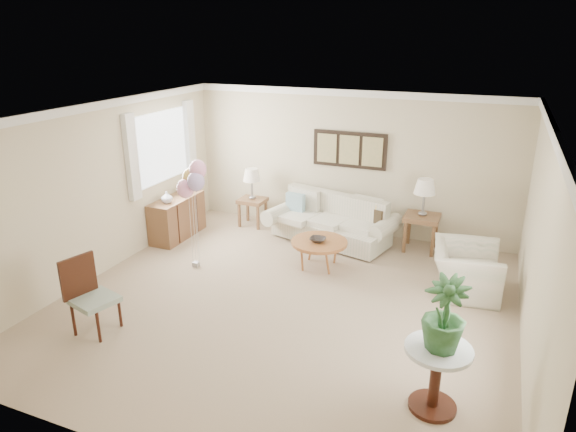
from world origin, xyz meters
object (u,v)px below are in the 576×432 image
at_px(coffee_table, 319,243).
at_px(balloon_cluster, 193,180).
at_px(armchair, 466,270).
at_px(accent_chair, 89,293).
at_px(sofa, 332,224).

xyz_separation_m(coffee_table, balloon_cluster, (-1.79, -0.73, 1.02)).
xyz_separation_m(coffee_table, armchair, (2.21, 0.03, -0.07)).
height_order(accent_chair, balloon_cluster, balloon_cluster).
xyz_separation_m(sofa, armchair, (2.35, -1.08, 0.02)).
height_order(sofa, armchair, sofa).
bearing_deg(armchair, coffee_table, 84.23).
bearing_deg(balloon_cluster, accent_chair, -96.47).
bearing_deg(sofa, accent_chair, -115.52).
distance_m(armchair, balloon_cluster, 4.21).
relative_size(sofa, armchair, 2.31).
bearing_deg(balloon_cluster, sofa, 48.47).
relative_size(coffee_table, balloon_cluster, 0.51).
relative_size(coffee_table, armchair, 0.85).
distance_m(sofa, balloon_cluster, 2.71).
distance_m(coffee_table, accent_chair, 3.46).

